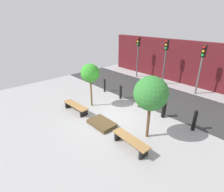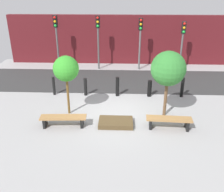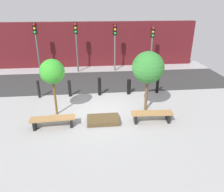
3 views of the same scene
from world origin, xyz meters
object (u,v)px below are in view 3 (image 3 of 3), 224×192
(traffic_light_mid_west, at_px, (76,38))
(tree_behind_left_bench, at_px, (52,72))
(traffic_light_west, at_px, (36,39))
(tree_behind_right_bench, at_px, (148,68))
(bollard_left, at_px, (70,88))
(bollard_far_right, at_px, (158,84))
(traffic_light_east, at_px, (152,40))
(bollard_right, at_px, (129,87))
(traffic_light_mid_east, at_px, (115,39))
(bollard_center, at_px, (100,87))
(bench_right, at_px, (152,115))
(bench_left, at_px, (53,120))
(planter_bed, at_px, (103,120))
(bollard_far_left, at_px, (39,89))

(traffic_light_mid_west, bearing_deg, tree_behind_left_bench, -96.35)
(traffic_light_west, bearing_deg, tree_behind_right_bench, -46.70)
(bollard_left, distance_m, traffic_light_mid_west, 5.11)
(bollard_far_right, relative_size, traffic_light_east, 0.32)
(bollard_right, xyz_separation_m, traffic_light_mid_east, (-0.28, 4.69, 1.97))
(bollard_right, bearing_deg, tree_behind_left_bench, -151.43)
(bollard_right, bearing_deg, traffic_light_east, 61.55)
(traffic_light_mid_west, bearing_deg, bollard_right, -56.50)
(traffic_light_east, bearing_deg, traffic_light_west, 179.99)
(bollard_center, distance_m, traffic_light_mid_east, 5.25)
(bollard_left, xyz_separation_m, bollard_center, (1.69, 0.00, 0.04))
(bollard_left, xyz_separation_m, bollard_far_right, (5.08, 0.00, 0.05))
(traffic_light_mid_east, bearing_deg, bench_right, -84.57)
(bench_left, height_order, bollard_left, bollard_left)
(planter_bed, bearing_deg, traffic_light_east, 61.35)
(bench_right, height_order, traffic_light_east, traffic_light_east)
(traffic_light_west, bearing_deg, planter_bed, -61.36)
(bollard_right, bearing_deg, tree_behind_right_bench, -77.29)
(tree_behind_left_bench, height_order, tree_behind_right_bench, tree_behind_right_bench)
(planter_bed, bearing_deg, bench_right, -5.28)
(bench_left, xyz_separation_m, planter_bed, (2.17, 0.20, -0.23))
(traffic_light_mid_west, bearing_deg, traffic_light_mid_east, -0.01)
(traffic_light_east, bearing_deg, bollard_center, -132.07)
(traffic_light_mid_west, bearing_deg, traffic_light_west, 180.00)
(bench_left, distance_m, traffic_light_mid_west, 8.27)
(bollard_center, distance_m, bollard_right, 1.69)
(bollard_left, bearing_deg, bench_left, -98.27)
(bench_right, height_order, bollard_center, bollard_center)
(bollard_center, bearing_deg, tree_behind_right_bench, -44.13)
(bollard_center, bearing_deg, planter_bed, -90.00)
(tree_behind_right_bench, bearing_deg, bollard_right, 102.71)
(planter_bed, height_order, bollard_far_right, bollard_far_right)
(planter_bed, height_order, traffic_light_west, traffic_light_west)
(bollard_left, height_order, traffic_light_mid_east, traffic_light_mid_east)
(bollard_center, relative_size, bollard_far_right, 0.98)
(traffic_light_mid_west, bearing_deg, bollard_left, -93.44)
(planter_bed, distance_m, bollard_center, 3.09)
(bollard_far_right, bearing_deg, tree_behind_right_bench, -120.10)
(tree_behind_right_bench, xyz_separation_m, traffic_light_mid_east, (-0.76, 6.79, 0.23))
(bollard_left, bearing_deg, traffic_light_mid_west, 86.56)
(bollard_right, bearing_deg, bollard_far_right, 0.00)
(bench_left, xyz_separation_m, traffic_light_west, (-2.07, 7.95, 2.18))
(bollard_far_right, relative_size, traffic_light_mid_east, 0.30)
(tree_behind_left_bench, distance_m, traffic_light_east, 9.33)
(bollard_left, xyz_separation_m, traffic_light_east, (5.92, 4.69, 1.80))
(tree_behind_right_bench, height_order, traffic_light_mid_east, traffic_light_mid_east)
(traffic_light_mid_east, bearing_deg, planter_bed, -100.32)
(bollard_far_left, bearing_deg, tree_behind_right_bench, -20.74)
(traffic_light_mid_west, xyz_separation_m, traffic_light_east, (5.64, -0.00, -0.22))
(bollard_center, xyz_separation_m, traffic_light_east, (4.23, 4.69, 1.76))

